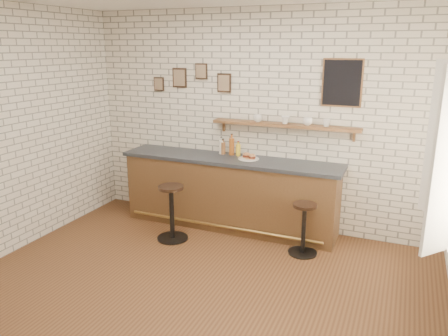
{
  "coord_description": "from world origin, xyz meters",
  "views": [
    {
      "loc": [
        1.89,
        -3.69,
        2.5
      ],
      "look_at": [
        -0.05,
        0.9,
        1.1
      ],
      "focal_mm": 35.0,
      "sensor_mm": 36.0,
      "label": 1
    }
  ],
  "objects": [
    {
      "name": "bitters_bottle_amber",
      "position": [
        -0.34,
        1.87,
        1.13
      ],
      "size": [
        0.07,
        0.07,
        0.3
      ],
      "color": "#AD571C",
      "rests_on": "bar_counter"
    },
    {
      "name": "sandwich_plate",
      "position": [
        -0.04,
        1.73,
        1.02
      ],
      "size": [
        0.28,
        0.28,
        0.01
      ],
      "primitive_type": "cylinder",
      "color": "white",
      "rests_on": "bar_counter"
    },
    {
      "name": "bitters_bottle_white",
      "position": [
        -0.5,
        1.87,
        1.11
      ],
      "size": [
        0.06,
        0.06,
        0.25
      ],
      "color": "beige",
      "rests_on": "bar_counter"
    },
    {
      "name": "bar_counter",
      "position": [
        -0.3,
        1.7,
        0.51
      ],
      "size": [
        3.1,
        0.65,
        1.01
      ],
      "color": "brown",
      "rests_on": "ground"
    },
    {
      "name": "shelf_cup_b",
      "position": [
        0.41,
        1.9,
        1.55
      ],
      "size": [
        0.15,
        0.15,
        0.1
      ],
      "primitive_type": "imported",
      "rotation": [
        0.0,
        0.0,
        0.56
      ],
      "color": "white",
      "rests_on": "wall_shelf"
    },
    {
      "name": "wall_shelf",
      "position": [
        0.4,
        1.9,
        1.48
      ],
      "size": [
        2.0,
        0.18,
        0.18
      ],
      "color": "brown",
      "rests_on": "ground"
    },
    {
      "name": "potato_chips",
      "position": [
        -0.05,
        1.73,
        1.02
      ],
      "size": [
        0.26,
        0.19,
        0.0
      ],
      "color": "#DB9E4D",
      "rests_on": "sandwich_plate"
    },
    {
      "name": "ciabatta_sandwich",
      "position": [
        -0.03,
        1.73,
        1.06
      ],
      "size": [
        0.22,
        0.15,
        0.07
      ],
      "color": "#BA7E4C",
      "rests_on": "sandwich_plate"
    },
    {
      "name": "shelf_cup_a",
      "position": [
        0.03,
        1.9,
        1.55
      ],
      "size": [
        0.13,
        0.13,
        0.1
      ],
      "primitive_type": "imported",
      "rotation": [
        0.0,
        0.0,
        0.05
      ],
      "color": "white",
      "rests_on": "wall_shelf"
    },
    {
      "name": "bar_stool_right",
      "position": [
        0.87,
        1.26,
        0.35
      ],
      "size": [
        0.36,
        0.36,
        0.65
      ],
      "color": "black",
      "rests_on": "ground"
    },
    {
      "name": "bitters_bottle_brown",
      "position": [
        -0.47,
        1.87,
        1.1
      ],
      "size": [
        0.07,
        0.07,
        0.22
      ],
      "color": "brown",
      "rests_on": "bar_counter"
    },
    {
      "name": "shelf_cup_c",
      "position": [
        0.71,
        1.9,
        1.55
      ],
      "size": [
        0.13,
        0.13,
        0.1
      ],
      "primitive_type": "imported",
      "rotation": [
        0.0,
        0.0,
        1.59
      ],
      "color": "white",
      "rests_on": "wall_shelf"
    },
    {
      "name": "back_wall_decor",
      "position": [
        0.23,
        1.98,
        2.05
      ],
      "size": [
        2.96,
        0.02,
        0.56
      ],
      "color": "black",
      "rests_on": "ground"
    },
    {
      "name": "bar_stool_left",
      "position": [
        -0.84,
        1.0,
        0.4
      ],
      "size": [
        0.42,
        0.42,
        0.74
      ],
      "color": "black",
      "rests_on": "ground"
    },
    {
      "name": "condiment_bottle_yellow",
      "position": [
        -0.24,
        1.87,
        1.1
      ],
      "size": [
        0.06,
        0.06,
        0.2
      ],
      "color": "yellow",
      "rests_on": "bar_counter"
    },
    {
      "name": "ground",
      "position": [
        0.0,
        0.0,
        0.0
      ],
      "size": [
        5.0,
        5.0,
        0.0
      ],
      "primitive_type": "plane",
      "color": "brown",
      "rests_on": "ground"
    },
    {
      "name": "shelf_cup_d",
      "position": [
        0.95,
        1.9,
        1.55
      ],
      "size": [
        0.12,
        0.12,
        0.09
      ],
      "primitive_type": "imported",
      "rotation": [
        0.0,
        0.0,
        0.17
      ],
      "color": "white",
      "rests_on": "wall_shelf"
    }
  ]
}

